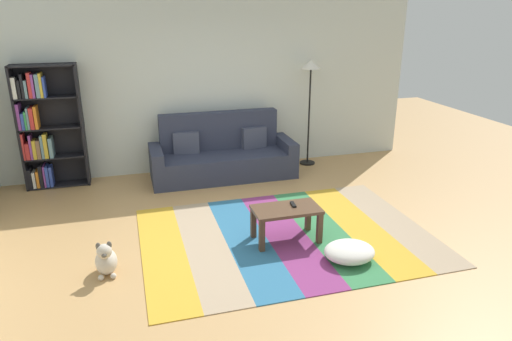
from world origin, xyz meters
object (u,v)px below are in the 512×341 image
object	(u,v)px
coffee_table	(286,214)
tv_remote	(293,204)
couch	(222,156)
dog	(106,260)
bookshelf	(43,129)
pouf	(349,252)
standing_lamp	(311,78)

from	to	relation	value
coffee_table	tv_remote	distance (m)	0.14
couch	coffee_table	bearing A→B (deg)	-84.03
dog	coffee_table	bearing A→B (deg)	4.86
couch	bookshelf	xyz separation A→B (m)	(-2.60, 0.28, 0.56)
bookshelf	pouf	bearing A→B (deg)	-44.07
bookshelf	coffee_table	xyz separation A→B (m)	(2.85, -2.63, -0.56)
bookshelf	pouf	size ratio (longest dim) A/B	3.29
coffee_table	tv_remote	size ratio (longest dim) A/B	5.15
dog	couch	bearing A→B (deg)	55.03
coffee_table	bookshelf	bearing A→B (deg)	137.28
pouf	standing_lamp	xyz separation A→B (m)	(0.79, 3.16, 1.37)
coffee_table	standing_lamp	bearing A→B (deg)	62.98
dog	tv_remote	bearing A→B (deg)	6.05
bookshelf	dog	bearing A→B (deg)	-73.26
dog	standing_lamp	distance (m)	4.47
bookshelf	tv_remote	size ratio (longest dim) A/B	12.16
couch	standing_lamp	distance (m)	1.93
pouf	standing_lamp	distance (m)	3.54
tv_remote	couch	bearing A→B (deg)	104.83
standing_lamp	tv_remote	world-z (taller)	standing_lamp
tv_remote	standing_lamp	bearing A→B (deg)	70.59
bookshelf	tv_remote	world-z (taller)	bookshelf
coffee_table	standing_lamp	xyz separation A→B (m)	(1.30, 2.54, 1.14)
bookshelf	coffee_table	size ratio (longest dim) A/B	2.36
pouf	coffee_table	bearing A→B (deg)	129.35
coffee_table	tv_remote	bearing A→B (deg)	27.66
bookshelf	pouf	distance (m)	4.74
dog	standing_lamp	bearing A→B (deg)	39.41
couch	pouf	size ratio (longest dim) A/B	4.08
couch	standing_lamp	size ratio (longest dim) A/B	1.28
bookshelf	standing_lamp	distance (m)	4.19
couch	coffee_table	xyz separation A→B (m)	(0.25, -2.35, -0.00)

